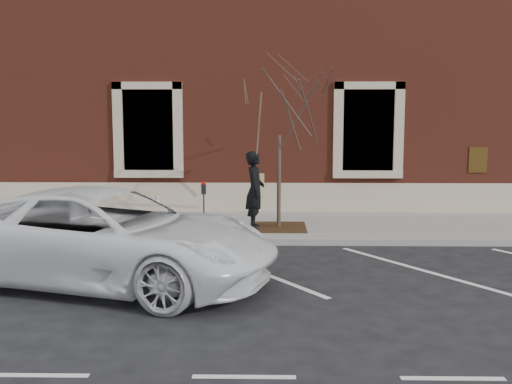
{
  "coord_description": "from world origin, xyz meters",
  "views": [
    {
      "loc": [
        0.27,
        -14.02,
        3.15
      ],
      "look_at": [
        0.0,
        0.6,
        1.1
      ],
      "focal_mm": 45.0,
      "sensor_mm": 36.0,
      "label": 1
    }
  ],
  "objects_px": {
    "man": "(255,190)",
    "parking_meter": "(204,197)",
    "sapling": "(279,109)",
    "white_truck": "(106,237)"
  },
  "relations": [
    {
      "from": "parking_meter",
      "to": "sapling",
      "type": "bearing_deg",
      "value": 16.19
    },
    {
      "from": "man",
      "to": "sapling",
      "type": "height_order",
      "value": "sapling"
    },
    {
      "from": "sapling",
      "to": "parking_meter",
      "type": "bearing_deg",
      "value": -163.44
    },
    {
      "from": "sapling",
      "to": "white_truck",
      "type": "bearing_deg",
      "value": -125.25
    },
    {
      "from": "man",
      "to": "parking_meter",
      "type": "relative_size",
      "value": 1.58
    },
    {
      "from": "man",
      "to": "parking_meter",
      "type": "height_order",
      "value": "man"
    },
    {
      "from": "man",
      "to": "sapling",
      "type": "bearing_deg",
      "value": -78.8
    },
    {
      "from": "parking_meter",
      "to": "sapling",
      "type": "height_order",
      "value": "sapling"
    },
    {
      "from": "white_truck",
      "to": "man",
      "type": "bearing_deg",
      "value": -13.73
    },
    {
      "from": "white_truck",
      "to": "parking_meter",
      "type": "bearing_deg",
      "value": -2.27
    }
  ]
}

